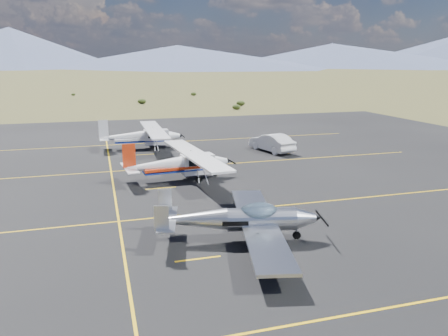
{
  "coord_description": "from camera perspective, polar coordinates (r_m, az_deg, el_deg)",
  "views": [
    {
      "loc": [
        -6.69,
        -20.2,
        8.22
      ],
      "look_at": [
        0.76,
        5.5,
        1.6
      ],
      "focal_mm": 35.0,
      "sensor_mm": 36.0,
      "label": 1
    }
  ],
  "objects": [
    {
      "name": "sedan",
      "position": [
        40.59,
        6.25,
        3.33
      ],
      "size": [
        3.0,
        5.32,
        1.66
      ],
      "primitive_type": "imported",
      "rotation": [
        0.0,
        0.0,
        3.4
      ],
      "color": "silver",
      "rests_on": "apron"
    },
    {
      "name": "ground",
      "position": [
        22.81,
        2.02,
        -7.24
      ],
      "size": [
        1600.0,
        1600.0,
        0.0
      ],
      "primitive_type": "plane",
      "color": "#383D1C",
      "rests_on": "ground"
    },
    {
      "name": "aircraft_low_wing",
      "position": [
        20.31,
        2.42,
        -6.73
      ],
      "size": [
        7.52,
        10.33,
        2.24
      ],
      "rotation": [
        0.0,
        0.0,
        -0.22
      ],
      "color": "silver",
      "rests_on": "apron"
    },
    {
      "name": "apron",
      "position": [
        29.19,
        -2.26,
        -2.47
      ],
      "size": [
        72.0,
        72.0,
        0.02
      ],
      "primitive_type": "cube",
      "color": "black",
      "rests_on": "ground"
    },
    {
      "name": "aircraft_plain",
      "position": [
        42.16,
        -10.66,
        4.18
      ],
      "size": [
        6.78,
        11.31,
        2.88
      ],
      "rotation": [
        0.0,
        0.0,
        -0.01
      ],
      "color": "silver",
      "rests_on": "apron"
    },
    {
      "name": "aircraft_cessna",
      "position": [
        30.57,
        -5.85,
        0.67
      ],
      "size": [
        6.79,
        11.28,
        2.84
      ],
      "rotation": [
        0.0,
        0.0,
        0.1
      ],
      "color": "white",
      "rests_on": "apron"
    }
  ]
}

